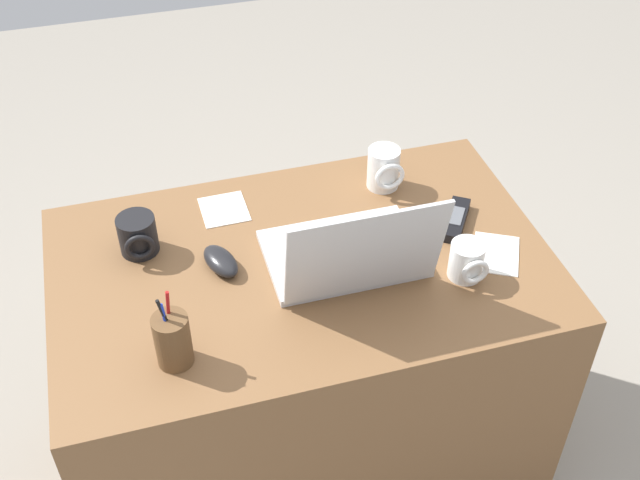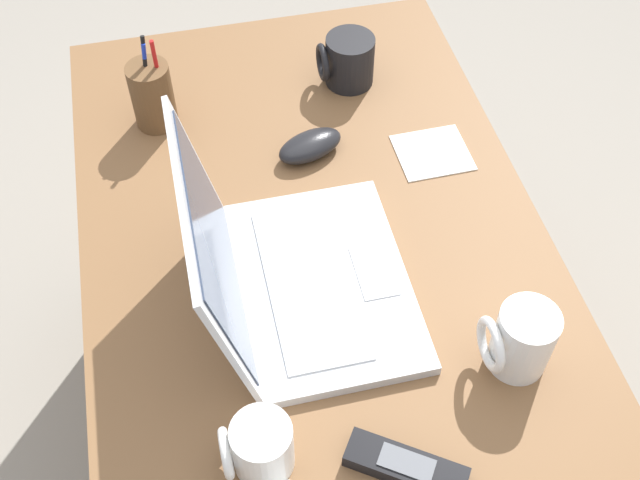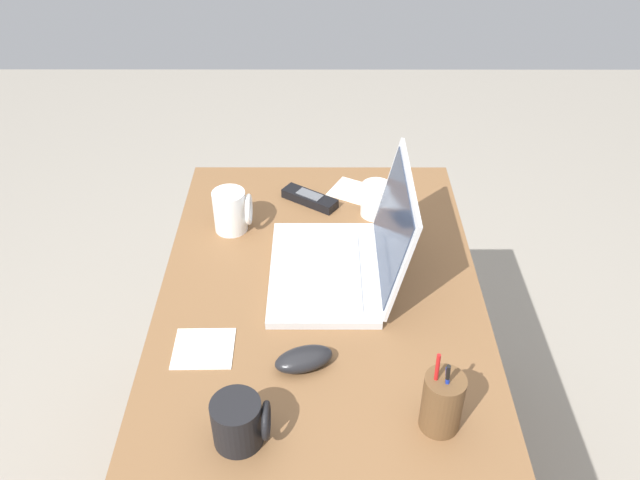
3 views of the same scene
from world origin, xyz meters
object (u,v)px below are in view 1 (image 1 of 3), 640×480
laptop (350,253)px  computer_mouse (221,261)px  cordless_phone (456,220)px  coffee_mug_tall (467,261)px  pen_holder (173,340)px  coffee_mug_white (384,169)px  coffee_mug_spare (138,235)px

laptop → computer_mouse: size_ratio=3.02×
computer_mouse → cordless_phone: bearing=160.7°
computer_mouse → coffee_mug_tall: size_ratio=1.31×
coffee_mug_tall → cordless_phone: 0.18m
coffee_mug_tall → pen_holder: size_ratio=0.51×
coffee_mug_white → coffee_mug_tall: (-0.06, 0.36, -0.01)m
laptop → pen_holder: size_ratio=2.01×
pen_holder → coffee_mug_tall: bearing=-174.2°
pen_holder → coffee_mug_white: bearing=-143.9°
laptop → coffee_mug_spare: bearing=-24.0°
computer_mouse → pen_holder: pen_holder is taller
coffee_mug_tall → cordless_phone: coffee_mug_tall is taller
laptop → cordless_phone: (-0.29, -0.09, -0.04)m
laptop → coffee_mug_tall: size_ratio=3.94×
computer_mouse → coffee_mug_white: size_ratio=1.08×
computer_mouse → coffee_mug_spare: (0.17, -0.10, 0.03)m
laptop → coffee_mug_white: bearing=-122.6°
laptop → coffee_mug_tall: (-0.24, 0.08, -0.01)m
computer_mouse → coffee_mug_spare: bearing=-51.3°
laptop → coffee_mug_tall: laptop is taller
coffee_mug_spare → laptop: bearing=156.0°
laptop → coffee_mug_white: (-0.17, -0.27, 0.00)m
pen_holder → computer_mouse: bearing=-119.4°
computer_mouse → coffee_mug_white: 0.48m
laptop → coffee_mug_spare: (0.43, -0.19, -0.01)m
coffee_mug_spare → pen_holder: (-0.03, 0.34, 0.01)m
computer_mouse → pen_holder: size_ratio=0.67×
laptop → cordless_phone: bearing=-163.5°
computer_mouse → cordless_phone: 0.56m
laptop → computer_mouse: (0.27, -0.09, -0.03)m
coffee_mug_spare → cordless_phone: coffee_mug_spare is taller
coffee_mug_tall → cordless_phone: bearing=-106.6°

